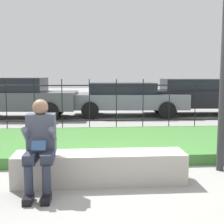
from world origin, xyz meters
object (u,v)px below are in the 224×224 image
at_px(car_parked_right, 199,95).
at_px(car_parked_center, 126,98).
at_px(stone_bench, 100,169).
at_px(car_parked_left, 16,97).
at_px(person_seated_reader, 40,142).

relative_size(car_parked_right, car_parked_center, 1.05).
relative_size(stone_bench, car_parked_left, 0.57).
height_order(person_seated_reader, car_parked_left, car_parked_left).
distance_m(person_seated_reader, car_parked_right, 9.11).
height_order(stone_bench, person_seated_reader, person_seated_reader).
xyz_separation_m(stone_bench, car_parked_right, (4.13, 7.36, 0.55)).
distance_m(car_parked_left, car_parked_center, 4.02).
relative_size(stone_bench, person_seated_reader, 1.99).
bearing_deg(car_parked_right, stone_bench, -116.17).
bearing_deg(person_seated_reader, car_parked_center, 74.61).
distance_m(stone_bench, car_parked_left, 7.48).
bearing_deg(car_parked_right, person_seated_reader, -119.67).
relative_size(person_seated_reader, car_parked_center, 0.28).
height_order(person_seated_reader, car_parked_center, car_parked_center).
height_order(person_seated_reader, car_parked_right, car_parked_right).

